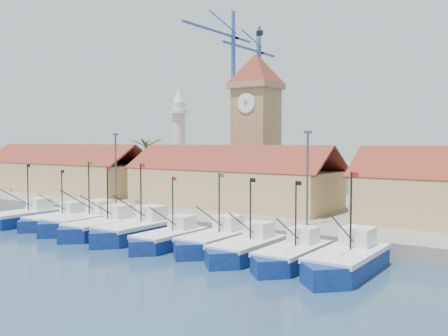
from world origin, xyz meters
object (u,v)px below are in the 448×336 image
Objects in this scene: minaret at (179,140)px; clock_tower at (256,123)px; boat_5 at (167,240)px; boat_0 at (22,218)px.

clock_tower is at bearing -7.61° from minaret.
clock_tower is at bearing 101.72° from boat_5.
boat_0 is 27.64m from minaret.
clock_tower reaches higher than boat_0.
clock_tower reaches higher than boat_5.
boat_0 is 31.38m from clock_tower.
boat_5 is 0.54× the size of minaret.
boat_0 is 21.68m from boat_5.
minaret is (1.71, 26.08, 8.97)m from boat_0.
clock_tower is (-4.96, 23.93, 11.27)m from boat_5.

